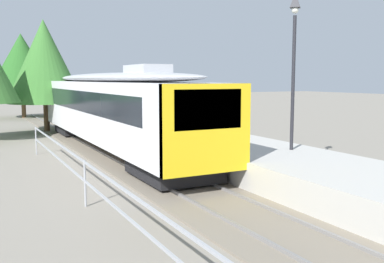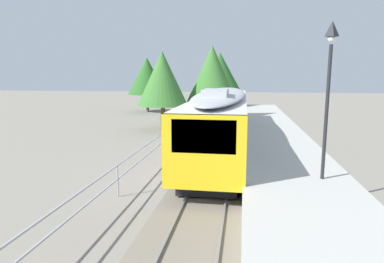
{
  "view_description": "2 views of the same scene",
  "coord_description": "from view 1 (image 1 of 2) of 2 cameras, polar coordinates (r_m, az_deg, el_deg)",
  "views": [
    {
      "loc": [
        -5.96,
        9.73,
        3.37
      ],
      "look_at": [
        0.0,
        21.23,
        1.8
      ],
      "focal_mm": 40.75,
      "sensor_mm": 36.0,
      "label": 1
    },
    {
      "loc": [
        1.25,
        9.78,
        4.48
      ],
      "look_at": [
        -1.0,
        24.23,
        2.0
      ],
      "focal_mm": 30.8,
      "sensor_mm": 36.0,
      "label": 2
    }
  ],
  "objects": [
    {
      "name": "tree_behind_station_far",
      "position": [
        40.3,
        -21.4,
        8.36
      ],
      "size": [
        5.57,
        5.57,
        7.21
      ],
      "color": "brown",
      "rests_on": "ground"
    },
    {
      "name": "commuter_train",
      "position": [
        20.5,
        -10.46,
        3.36
      ],
      "size": [
        2.82,
        18.39,
        3.74
      ],
      "color": "silver",
      "rests_on": "track_rails"
    },
    {
      "name": "station_platform",
      "position": [
        15.62,
        9.35,
        -3.96
      ],
      "size": [
        3.9,
        60.0,
        0.9
      ],
      "primitive_type": "cube",
      "color": "#B7B5AD",
      "rests_on": "ground"
    },
    {
      "name": "track_rails",
      "position": [
        14.04,
        -1.45,
        -6.83
      ],
      "size": [
        3.2,
        60.0,
        0.14
      ],
      "color": "slate",
      "rests_on": "ground"
    },
    {
      "name": "platform_lamp_mid_platform",
      "position": [
        15.52,
        13.23,
        11.36
      ],
      "size": [
        0.34,
        0.34,
        5.35
      ],
      "color": "#232328",
      "rests_on": "station_platform"
    },
    {
      "name": "ground_plane",
      "position": [
        13.06,
        -13.49,
        -8.23
      ],
      "size": [
        160.0,
        160.0,
        0.0
      ],
      "primitive_type": "plane",
      "color": "gray"
    },
    {
      "name": "tree_behind_carpark",
      "position": [
        29.22,
        -18.75,
        8.67
      ],
      "size": [
        4.78,
        4.78,
        7.07
      ],
      "color": "brown",
      "rests_on": "ground"
    }
  ]
}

